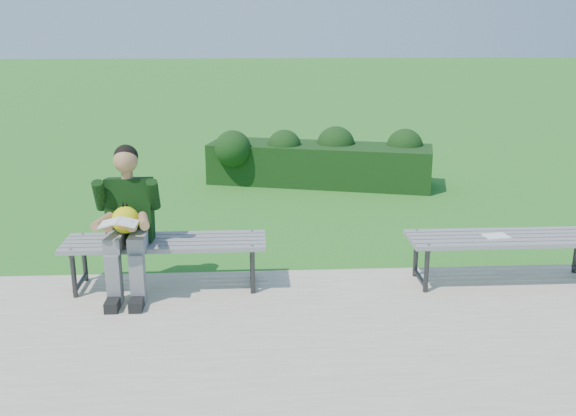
% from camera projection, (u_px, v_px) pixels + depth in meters
% --- Properties ---
extents(ground, '(80.00, 80.00, 0.00)m').
position_uv_depth(ground, '(322.00, 272.00, 6.28)').
color(ground, '#186C15').
rests_on(ground, ground).
extents(walkway, '(30.00, 3.50, 0.02)m').
position_uv_depth(walkway, '(348.00, 361.00, 4.60)').
color(walkway, '#AEA293').
rests_on(walkway, ground).
extents(hedge, '(3.41, 1.65, 0.86)m').
position_uv_depth(hedge, '(319.00, 159.00, 9.62)').
color(hedge, '#143711').
rests_on(hedge, ground).
extents(bench_left, '(1.80, 0.50, 0.46)m').
position_uv_depth(bench_left, '(165.00, 246.00, 5.76)').
color(bench_left, slate).
rests_on(bench_left, walkway).
extents(bench_right, '(1.80, 0.50, 0.46)m').
position_uv_depth(bench_right, '(506.00, 242.00, 5.87)').
color(bench_right, slate).
rests_on(bench_right, walkway).
extents(seated_boy, '(0.56, 0.76, 1.31)m').
position_uv_depth(seated_boy, '(127.00, 218.00, 5.57)').
color(seated_boy, slate).
rests_on(seated_boy, walkway).
extents(paper_sheet, '(0.24, 0.19, 0.01)m').
position_uv_depth(paper_sheet, '(496.00, 236.00, 5.85)').
color(paper_sheet, white).
rests_on(paper_sheet, bench_right).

